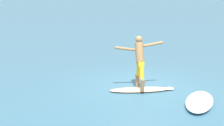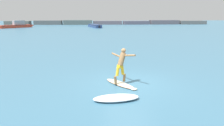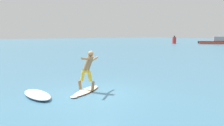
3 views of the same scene
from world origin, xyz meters
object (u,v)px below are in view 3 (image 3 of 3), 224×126
object	(u,v)px
surfer	(88,67)
small_boat_offshore	(217,42)
surfboard	(86,91)
channel_marker_buoy	(174,40)

from	to	relation	value
surfer	small_boat_offshore	bearing A→B (deg)	114.03
surfboard	channel_marker_buoy	distance (m)	49.30
surfboard	small_boat_offshore	bearing A→B (deg)	113.93
small_boat_offshore	channel_marker_buoy	xyz separation A→B (m)	(-7.46, -6.89, 0.23)
small_boat_offshore	surfboard	bearing A→B (deg)	-66.07
small_boat_offshore	channel_marker_buoy	size ratio (longest dim) A/B	3.76
surfer	surfboard	bearing A→B (deg)	-120.50
surfboard	surfer	xyz separation A→B (m)	(0.06, 0.09, 1.09)
surfer	channel_marker_buoy	world-z (taller)	channel_marker_buoy
surfboard	small_boat_offshore	size ratio (longest dim) A/B	0.28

